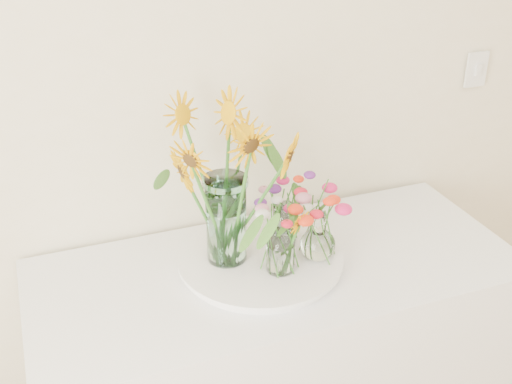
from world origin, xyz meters
TOP-DOWN VIEW (x-y plane):
  - counter at (-0.19, 1.93)m, footprint 1.40×0.60m
  - tray at (-0.24, 1.95)m, footprint 0.45×0.45m
  - mason_jar at (-0.33, 1.98)m, footprint 0.12×0.12m
  - sunflower_bouquet at (-0.33, 1.98)m, footprint 0.65×0.65m
  - small_vase_a at (-0.21, 1.87)m, footprint 0.08×0.08m
  - wildflower_posy_a at (-0.21, 1.87)m, footprint 0.21×0.21m
  - small_vase_b at (-0.08, 1.90)m, footprint 0.12×0.12m
  - wildflower_posy_b at (-0.08, 1.90)m, footprint 0.21×0.21m
  - small_vase_c at (-0.14, 2.02)m, footprint 0.09×0.09m
  - wildflower_posy_c at (-0.14, 2.02)m, footprint 0.19×0.19m

SIDE VIEW (x-z plane):
  - counter at x=-0.19m, z-range 0.00..0.90m
  - tray at x=-0.24m, z-range 0.90..0.92m
  - small_vase_c at x=-0.14m, z-range 0.93..1.04m
  - small_vase_a at x=-0.21m, z-range 0.93..1.06m
  - small_vase_b at x=-0.08m, z-range 0.93..1.07m
  - wildflower_posy_c at x=-0.14m, z-range 0.93..1.13m
  - wildflower_posy_a at x=-0.21m, z-range 0.93..1.15m
  - wildflower_posy_b at x=-0.08m, z-range 0.93..1.16m
  - mason_jar at x=-0.33m, z-range 0.93..1.19m
  - sunflower_bouquet at x=-0.33m, z-range 0.93..1.42m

